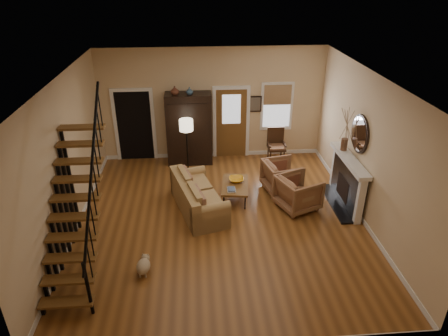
{
  "coord_description": "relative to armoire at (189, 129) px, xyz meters",
  "views": [
    {
      "loc": [
        -0.52,
        -7.68,
        5.3
      ],
      "look_at": [
        0.1,
        0.4,
        1.15
      ],
      "focal_mm": 32.0,
      "sensor_mm": 36.0,
      "label": 1
    }
  ],
  "objects": [
    {
      "name": "bowl",
      "position": [
        1.16,
        -2.08,
        -0.58
      ],
      "size": [
        0.38,
        0.38,
        0.09
      ],
      "primitive_type": "imported",
      "color": "gold",
      "rests_on": "coffee_table"
    },
    {
      "name": "vase_a",
      "position": [
        -0.35,
        -0.1,
        1.17
      ],
      "size": [
        0.24,
        0.24,
        0.25
      ],
      "primitive_type": "imported",
      "color": "#4C2619",
      "rests_on": "armoire"
    },
    {
      "name": "armchair_right",
      "position": [
        2.37,
        -1.88,
        -0.64
      ],
      "size": [
        1.06,
        1.04,
        0.82
      ],
      "primitive_type": "imported",
      "rotation": [
        0.0,
        0.0,
        1.78
      ],
      "color": "brown",
      "rests_on": "ground"
    },
    {
      "name": "armoire",
      "position": [
        0.0,
        0.0,
        0.0
      ],
      "size": [
        1.3,
        0.6,
        2.1
      ],
      "primitive_type": null,
      "color": "black",
      "rests_on": "ground"
    },
    {
      "name": "side_chair",
      "position": [
        2.55,
        -0.2,
        -0.54
      ],
      "size": [
        0.54,
        0.54,
        1.02
      ],
      "primitive_type": null,
      "color": "#362011",
      "rests_on": "ground"
    },
    {
      "name": "dog",
      "position": [
        -0.9,
        -4.84,
        -0.89
      ],
      "size": [
        0.31,
        0.46,
        0.32
      ],
      "primitive_type": null,
      "rotation": [
        0.0,
        0.0,
        -0.12
      ],
      "color": "tan",
      "rests_on": "ground"
    },
    {
      "name": "floor_lamp",
      "position": [
        -0.06,
        -0.77,
        -0.24
      ],
      "size": [
        0.43,
        0.43,
        1.62
      ],
      "primitive_type": null,
      "rotation": [
        0.0,
        0.0,
        -0.16
      ],
      "color": "black",
      "rests_on": "ground"
    },
    {
      "name": "staircase",
      "position": [
        -2.08,
        -4.45,
        0.55
      ],
      "size": [
        0.94,
        2.8,
        3.2
      ],
      "primitive_type": null,
      "color": "brown",
      "rests_on": "ground"
    },
    {
      "name": "vase_b",
      "position": [
        0.05,
        -0.1,
        1.16
      ],
      "size": [
        0.2,
        0.2,
        0.21
      ],
      "primitive_type": "imported",
      "color": "#334C60",
      "rests_on": "armoire"
    },
    {
      "name": "room",
      "position": [
        0.29,
        -1.39,
        0.46
      ],
      "size": [
        7.0,
        7.33,
        3.3
      ],
      "color": "brown",
      "rests_on": "ground"
    },
    {
      "name": "sofa",
      "position": [
        0.2,
        -2.65,
        -0.67
      ],
      "size": [
        1.42,
        2.22,
        0.77
      ],
      "primitive_type": null,
      "rotation": [
        0.0,
        0.0,
        0.28
      ],
      "color": "#A47F4A",
      "rests_on": "ground"
    },
    {
      "name": "fireplace",
      "position": [
        3.83,
        -2.65,
        -0.31
      ],
      "size": [
        0.33,
        1.95,
        2.3
      ],
      "color": "black",
      "rests_on": "ground"
    },
    {
      "name": "books",
      "position": [
        0.99,
        -2.53,
        -0.6
      ],
      "size": [
        0.2,
        0.27,
        0.05
      ],
      "primitive_type": null,
      "color": "beige",
      "rests_on": "coffee_table"
    },
    {
      "name": "armchair_left",
      "position": [
        2.58,
        -2.75,
        -0.63
      ],
      "size": [
        1.19,
        1.17,
        0.83
      ],
      "primitive_type": "imported",
      "rotation": [
        0.0,
        0.0,
        1.96
      ],
      "color": "brown",
      "rests_on": "ground"
    },
    {
      "name": "coffee_table",
      "position": [
        1.11,
        -2.23,
        -0.84
      ],
      "size": [
        0.77,
        1.17,
        0.42
      ],
      "primitive_type": null,
      "rotation": [
        0.0,
        0.0,
        -0.12
      ],
      "color": "brown",
      "rests_on": "ground"
    }
  ]
}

